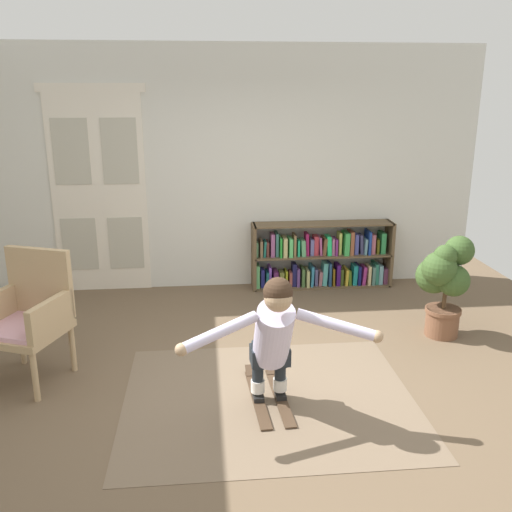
{
  "coord_description": "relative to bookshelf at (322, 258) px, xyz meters",
  "views": [
    {
      "loc": [
        -0.38,
        -4.13,
        2.38
      ],
      "look_at": [
        0.05,
        0.29,
        1.05
      ],
      "focal_mm": 39.07,
      "sensor_mm": 36.0,
      "label": 1
    }
  ],
  "objects": [
    {
      "name": "person_skier",
      "position": [
        -0.97,
        -2.79,
        0.3
      ],
      "size": [
        1.45,
        0.66,
        1.06
      ],
      "color": "white",
      "rests_on": "skis_pair"
    },
    {
      "name": "ground_plane",
      "position": [
        -1.09,
        -2.39,
        -0.36
      ],
      "size": [
        7.2,
        7.2,
        0.0
      ],
      "primitive_type": "plane",
      "color": "brown"
    },
    {
      "name": "back_wall",
      "position": [
        -1.09,
        0.21,
        1.09
      ],
      "size": [
        6.0,
        0.1,
        2.9
      ],
      "primitive_type": "cube",
      "color": "silver",
      "rests_on": "ground"
    },
    {
      "name": "wicker_chair",
      "position": [
        -2.94,
        -2.04,
        0.22
      ],
      "size": [
        0.78,
        0.78,
        1.1
      ],
      "color": "tan",
      "rests_on": "ground"
    },
    {
      "name": "bookshelf",
      "position": [
        0.0,
        0.0,
        0.0
      ],
      "size": [
        1.75,
        0.3,
        0.81
      ],
      "color": "brown",
      "rests_on": "ground"
    },
    {
      "name": "double_door",
      "position": [
        -2.69,
        0.15,
        0.87
      ],
      "size": [
        1.22,
        0.05,
        2.45
      ],
      "color": "silver",
      "rests_on": "ground"
    },
    {
      "name": "potted_plant",
      "position": [
        0.87,
        -1.55,
        0.23
      ],
      "size": [
        0.53,
        0.49,
        1.02
      ],
      "color": "brown",
      "rests_on": "ground"
    },
    {
      "name": "skis_pair",
      "position": [
        -0.99,
        -2.57,
        -0.34
      ],
      "size": [
        0.32,
        0.92,
        0.07
      ],
      "color": "#483424",
      "rests_on": "rug"
    },
    {
      "name": "rug",
      "position": [
        -0.98,
        -2.6,
        -0.36
      ],
      "size": [
        2.31,
        1.9,
        0.01
      ],
      "primitive_type": "cube",
      "color": "#74614D",
      "rests_on": "ground"
    }
  ]
}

